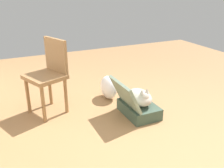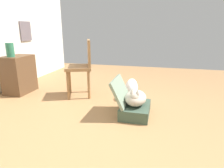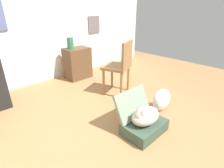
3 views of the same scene
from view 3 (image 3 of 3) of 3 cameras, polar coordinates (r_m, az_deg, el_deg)
The scene contains 9 objects.
ground_plane at distance 2.29m, azimuth -2.05°, elevation -15.72°, with size 7.68×7.68×0.00m, color #9E7247.
wall_back at distance 3.78m, azimuth -27.28°, elevation 18.96°, with size 6.40×0.15×2.60m.
suitcase_base at distance 2.29m, azimuth 10.55°, elevation -13.73°, with size 0.54×0.38×0.15m, color #384C3D.
suitcase_lid at distance 2.26m, azimuth 6.78°, elevation -6.45°, with size 0.54×0.38×0.04m, color gray.
cat at distance 2.19m, azimuth 10.73°, elevation -10.18°, with size 0.49×0.28×0.25m.
plastic_bag_white at distance 2.76m, azimuth 15.89°, elevation -5.00°, with size 0.36×0.21×0.34m, color white.
side_table at distance 3.92m, azimuth -11.20°, elevation 6.67°, with size 0.53×0.37×0.67m, color brown.
vase_tall at distance 3.75m, azimuth -13.50°, elevation 12.83°, with size 0.13×0.13×0.23m, color #2D7051.
chair at distance 3.05m, azimuth 2.68°, elevation 6.23°, with size 0.57×0.56×0.96m.
Camera 3 is at (-1.16, -1.33, 1.45)m, focal length 27.92 mm.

